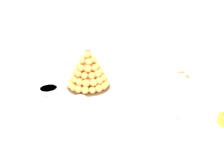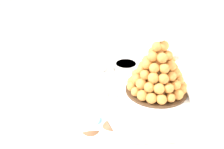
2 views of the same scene
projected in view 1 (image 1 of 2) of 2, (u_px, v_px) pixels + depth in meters
buffet_table at (136, 120)px, 1.17m from camera, size 1.72×0.98×0.75m
serving_tray at (88, 94)px, 1.25m from camera, size 0.57×0.42×0.02m
croquembouche at (88, 71)px, 1.29m from camera, size 0.25×0.25×0.25m
dessert_cup_left at (39, 99)px, 1.15m from camera, size 0.06×0.06×0.05m
dessert_cup_mid_left at (80, 103)px, 1.11m from camera, size 0.06×0.06×0.05m
dessert_cup_centre at (125, 107)px, 1.08m from camera, size 0.06×0.06×0.05m
creme_brulee_ramekin at (49, 90)px, 1.26m from camera, size 0.10×0.10×0.03m
macaron_goblet at (179, 92)px, 0.99m from camera, size 0.13×0.13×0.24m
wine_glass at (71, 63)px, 1.40m from camera, size 0.08×0.08×0.15m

